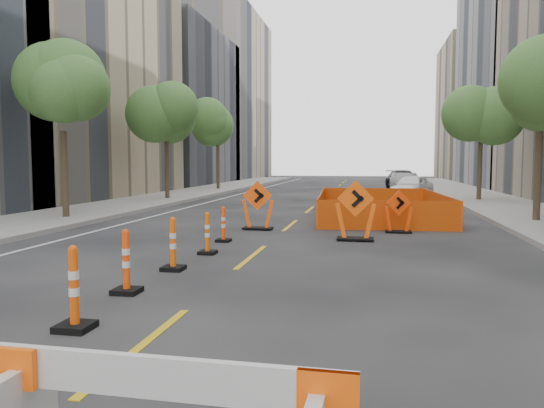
% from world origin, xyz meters
% --- Properties ---
extents(ground_plane, '(140.00, 140.00, 0.00)m').
position_xyz_m(ground_plane, '(0.00, 0.00, 0.00)').
color(ground_plane, black).
extents(sidewalk_left, '(4.00, 90.00, 0.15)m').
position_xyz_m(sidewalk_left, '(-9.00, 12.00, 0.07)').
color(sidewalk_left, gray).
rests_on(sidewalk_left, ground).
extents(bld_left_d, '(12.00, 16.00, 14.00)m').
position_xyz_m(bld_left_d, '(-17.00, 39.20, 7.00)').
color(bld_left_d, '#4C4C51').
rests_on(bld_left_d, ground).
extents(bld_left_e, '(12.00, 20.00, 20.00)m').
position_xyz_m(bld_left_e, '(-17.00, 55.60, 10.00)').
color(bld_left_e, gray).
rests_on(bld_left_e, ground).
extents(bld_right_e, '(12.00, 14.00, 16.00)m').
position_xyz_m(bld_right_e, '(17.00, 58.60, 8.00)').
color(bld_right_e, tan).
rests_on(bld_right_e, ground).
extents(tree_l_b, '(2.80, 2.80, 5.95)m').
position_xyz_m(tree_l_b, '(-8.40, 10.00, 4.53)').
color(tree_l_b, '#382B1E').
rests_on(tree_l_b, ground).
extents(tree_l_c, '(2.80, 2.80, 5.95)m').
position_xyz_m(tree_l_c, '(-8.40, 20.00, 4.53)').
color(tree_l_c, '#382B1E').
rests_on(tree_l_c, ground).
extents(tree_l_d, '(2.80, 2.80, 5.95)m').
position_xyz_m(tree_l_d, '(-8.40, 30.00, 4.53)').
color(tree_l_d, '#382B1E').
rests_on(tree_l_d, ground).
extents(tree_r_b, '(2.80, 2.80, 5.95)m').
position_xyz_m(tree_r_b, '(8.40, 12.00, 4.53)').
color(tree_r_b, '#382B1E').
rests_on(tree_r_b, ground).
extents(tree_r_c, '(2.80, 2.80, 5.95)m').
position_xyz_m(tree_r_c, '(8.40, 22.00, 4.53)').
color(tree_r_c, '#382B1E').
rests_on(tree_r_c, ground).
extents(channelizer_2, '(0.44, 0.44, 1.12)m').
position_xyz_m(channelizer_2, '(-1.11, -1.61, 0.56)').
color(channelizer_2, '#D54808').
rests_on(channelizer_2, ground).
extents(channelizer_3, '(0.43, 0.43, 1.08)m').
position_xyz_m(channelizer_3, '(-1.31, 0.31, 0.54)').
color(channelizer_3, '#E94009').
rests_on(channelizer_3, ground).
extents(channelizer_4, '(0.43, 0.43, 1.09)m').
position_xyz_m(channelizer_4, '(-1.23, 2.23, 0.54)').
color(channelizer_4, '#DC4E09').
rests_on(channelizer_4, ground).
extents(channelizer_5, '(0.40, 0.40, 1.00)m').
position_xyz_m(channelizer_5, '(-1.11, 4.15, 0.50)').
color(channelizer_5, '#DB5609').
rests_on(channelizer_5, ground).
extents(channelizer_6, '(0.38, 0.38, 0.97)m').
position_xyz_m(channelizer_6, '(-1.26, 6.07, 0.48)').
color(channelizer_6, '#F9410A').
rests_on(channelizer_6, ground).
extents(chevron_sign_left, '(1.15, 0.82, 1.57)m').
position_xyz_m(chevron_sign_left, '(-0.87, 8.74, 0.78)').
color(chevron_sign_left, '#FF4D0A').
rests_on(chevron_sign_left, ground).
extents(chevron_sign_center, '(1.14, 0.71, 1.67)m').
position_xyz_m(chevron_sign_center, '(2.28, 6.95, 0.84)').
color(chevron_sign_center, '#FD540A').
rests_on(chevron_sign_center, ground).
extents(chevron_sign_right, '(1.02, 0.85, 1.32)m').
position_xyz_m(chevron_sign_right, '(3.54, 8.79, 0.66)').
color(chevron_sign_right, '#FF420A').
rests_on(chevron_sign_right, ground).
extents(safety_fence, '(4.91, 7.89, 0.96)m').
position_xyz_m(safety_fence, '(3.03, 13.08, 0.48)').
color(safety_fence, '#DC4B0B').
rests_on(safety_fence, ground).
extents(parked_car_near, '(3.09, 4.46, 1.41)m').
position_xyz_m(parked_car_near, '(5.05, 23.77, 0.71)').
color(parked_car_near, white).
rests_on(parked_car_near, ground).
extents(parked_car_mid, '(1.88, 4.33, 1.39)m').
position_xyz_m(parked_car_mid, '(4.98, 28.55, 0.69)').
color(parked_car_mid, '#95969A').
rests_on(parked_car_mid, ground).
extents(parked_car_far, '(2.67, 5.33, 1.49)m').
position_xyz_m(parked_car_far, '(5.11, 34.00, 0.74)').
color(parked_car_far, black).
rests_on(parked_car_far, ground).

